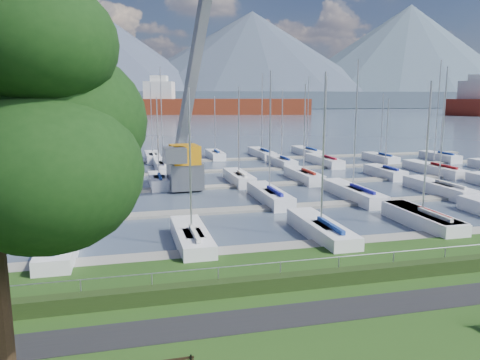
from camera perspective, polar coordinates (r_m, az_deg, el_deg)
name	(u,v)px	position (r m, az deg, el deg)	size (l,w,h in m)	color
path	(326,311)	(20.71, 10.41, -15.47)	(160.00, 2.00, 0.04)	black
water	(137,112)	(280.21, -12.41, 8.07)	(800.00, 540.00, 0.20)	#455265
hedge	(303,280)	(22.76, 7.70, -12.03)	(80.00, 0.70, 0.70)	#203112
fence	(300,260)	(22.80, 7.38, -9.69)	(0.04, 0.04, 80.00)	#96989E
foothill	(134,100)	(350.04, -12.79, 9.48)	(900.00, 80.00, 12.00)	#3D4959
mountains	(139,51)	(426.51, -12.23, 15.07)	(1190.00, 360.00, 115.00)	#445664
docks	(207,187)	(47.50, -4.06, -0.92)	(90.00, 41.60, 0.25)	slate
tree	(14,98)	(13.99, -25.81, 8.94)	(7.74, 7.87, 12.86)	black
crane	(187,133)	(47.20, -6.45, 5.77)	(5.86, 13.23, 22.35)	slate
cargo_ship_mid	(213,106)	(241.44, -3.34, 8.94)	(91.10, 38.40, 21.50)	maroon
sailboat_fleet	(181,131)	(49.23, -7.25, 5.96)	(75.97, 49.82, 13.61)	maroon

